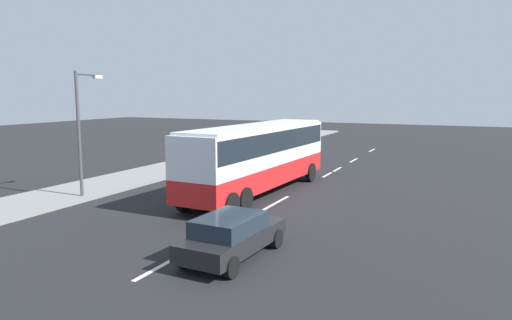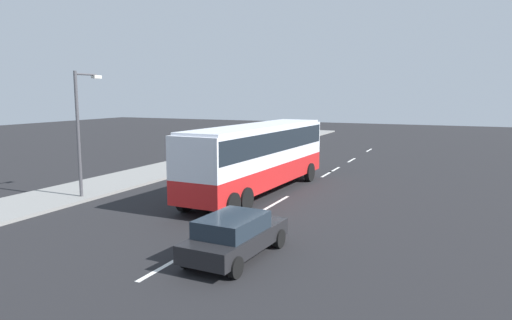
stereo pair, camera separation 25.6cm
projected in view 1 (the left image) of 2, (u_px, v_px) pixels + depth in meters
name	position (u px, v px, depth m)	size (l,w,h in m)	color
ground_plane	(255.00, 189.00, 25.43)	(120.00, 120.00, 0.00)	black
sidewalk_curb	(137.00, 177.00, 28.82)	(80.00, 4.00, 0.15)	gray
lane_centreline	(304.00, 187.00, 25.92)	(40.32, 0.16, 0.01)	white
coach_bus	(258.00, 151.00, 24.01)	(12.21, 3.10, 3.59)	red
car_black_sedan	(232.00, 235.00, 14.67)	(4.35, 2.02, 1.42)	black
pedestrian_near_curb	(207.00, 146.00, 37.10)	(0.32, 0.32, 1.55)	brown
street_lamp	(81.00, 124.00, 22.79)	(1.74, 0.24, 6.13)	#47474C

